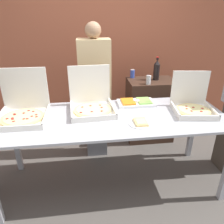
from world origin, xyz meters
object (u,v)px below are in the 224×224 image
object	(u,v)px
soda_can_silver	(148,80)
pizza_box_near_right	(23,110)
pizza_box_near_left	(92,103)
person_guest_cap	(95,92)
soda_bottle	(157,70)
veggie_tray	(136,102)
paper_plate_front_center	(141,122)
pizza_box_far_right	(192,105)
soda_can_colored	(132,74)

from	to	relation	value
soda_can_silver	pizza_box_near_right	bearing A→B (deg)	-154.57
pizza_box_near_left	pizza_box_near_right	distance (m)	0.71
person_guest_cap	pizza_box_near_left	bearing A→B (deg)	82.15
soda_bottle	soda_can_silver	size ratio (longest dim) A/B	2.72
veggie_tray	soda_bottle	bearing A→B (deg)	57.24
pizza_box_near_right	paper_plate_front_center	distance (m)	1.20
pizza_box_far_right	veggie_tray	xyz separation A→B (m)	(-0.56, 0.26, -0.05)
pizza_box_near_left	soda_can_silver	size ratio (longest dim) A/B	4.07
paper_plate_front_center	person_guest_cap	bearing A→B (deg)	114.82
pizza_box_far_right	soda_can_colored	world-z (taller)	pizza_box_far_right
veggie_tray	soda_can_colored	distance (m)	0.89
pizza_box_near_right	person_guest_cap	size ratio (longest dim) A/B	0.28
soda_can_silver	person_guest_cap	distance (m)	0.77
paper_plate_front_center	person_guest_cap	xyz separation A→B (m)	(-0.39, 0.85, 0.03)
paper_plate_front_center	soda_can_silver	world-z (taller)	soda_can_silver
paper_plate_front_center	soda_can_colored	xyz separation A→B (m)	(0.21, 1.36, 0.12)
pizza_box_near_right	paper_plate_front_center	bearing A→B (deg)	-13.25
soda_bottle	soda_can_silver	world-z (taller)	soda_bottle
soda_can_silver	soda_bottle	bearing A→B (deg)	49.06
paper_plate_front_center	person_guest_cap	size ratio (longest dim) A/B	0.13
pizza_box_far_right	pizza_box_near_left	xyz separation A→B (m)	(-1.09, 0.16, 0.01)
paper_plate_front_center	soda_bottle	world-z (taller)	soda_bottle
veggie_tray	soda_can_colored	xyz separation A→B (m)	(0.14, 0.88, 0.11)
paper_plate_front_center	soda_can_silver	size ratio (longest dim) A/B	1.94
pizza_box_near_right	soda_can_colored	bearing A→B (deg)	38.71
pizza_box_near_left	soda_can_colored	bearing A→B (deg)	52.30
paper_plate_front_center	soda_can_silver	xyz separation A→B (m)	(0.36, 1.01, 0.12)
soda_can_colored	pizza_box_near_right	bearing A→B (deg)	-141.90
veggie_tray	pizza_box_near_right	bearing A→B (deg)	-170.87
pizza_box_near_right	soda_can_colored	world-z (taller)	pizza_box_near_right
pizza_box_near_left	soda_bottle	distance (m)	1.30
paper_plate_front_center	person_guest_cap	distance (m)	0.94
pizza_box_near_left	soda_bottle	world-z (taller)	pizza_box_near_left
paper_plate_front_center	soda_bottle	distance (m)	1.34
veggie_tray	person_guest_cap	bearing A→B (deg)	141.45
pizza_box_near_left	soda_bottle	bearing A→B (deg)	36.41
pizza_box_far_right	soda_bottle	distance (m)	1.00
soda_bottle	soda_can_colored	distance (m)	0.37
pizza_box_far_right	soda_bottle	size ratio (longest dim) A/B	1.41
paper_plate_front_center	pizza_box_far_right	bearing A→B (deg)	19.27
pizza_box_near_right	veggie_tray	distance (m)	1.24
pizza_box_near_right	person_guest_cap	xyz separation A→B (m)	(0.77, 0.56, -0.04)
pizza_box_far_right	pizza_box_near_left	distance (m)	1.10
paper_plate_front_center	soda_can_colored	world-z (taller)	soda_can_colored
soda_bottle	soda_can_colored	size ratio (longest dim) A/B	2.72
soda_can_silver	veggie_tray	bearing A→B (deg)	-119.18
pizza_box_near_left	soda_can_silver	distance (m)	1.03
veggie_tray	soda_can_colored	world-z (taller)	soda_can_colored
pizza_box_near_left	paper_plate_front_center	world-z (taller)	pizza_box_near_left
veggie_tray	soda_bottle	world-z (taller)	soda_bottle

